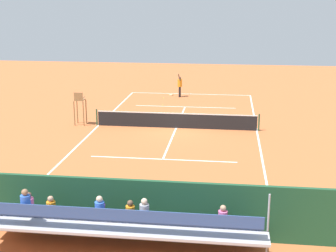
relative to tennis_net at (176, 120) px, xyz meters
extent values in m
plane|color=#BC6033|center=(0.00, 0.00, -0.50)|extent=(60.00, 60.00, 0.00)
cube|color=white|center=(0.00, -11.00, -0.50)|extent=(10.00, 0.10, 0.01)
cube|color=white|center=(0.00, 11.00, -0.50)|extent=(10.00, 0.10, 0.01)
cube|color=white|center=(-5.00, 0.00, -0.50)|extent=(0.10, 22.00, 0.01)
cube|color=white|center=(5.00, 0.00, -0.50)|extent=(0.10, 22.00, 0.01)
cube|color=white|center=(0.00, -6.05, -0.50)|extent=(7.50, 0.10, 0.01)
cube|color=white|center=(0.00, 6.05, -0.50)|extent=(7.50, 0.10, 0.01)
cube|color=white|center=(0.00, 0.00, -0.50)|extent=(0.10, 12.10, 0.01)
cube|color=white|center=(0.00, -11.00, -0.50)|extent=(0.10, 0.30, 0.01)
cube|color=black|center=(0.00, 0.00, -0.05)|extent=(10.00, 0.02, 0.91)
cube|color=white|center=(0.00, 0.00, 0.44)|extent=(10.00, 0.04, 0.06)
cylinder|color=#2D5133|center=(-5.10, 0.00, 0.03)|extent=(0.10, 0.10, 1.07)
cylinder|color=#2D5133|center=(5.10, 0.00, 0.03)|extent=(0.10, 0.10, 1.07)
cube|color=#1E4C2D|center=(0.00, 14.00, 0.50)|extent=(18.00, 0.16, 2.00)
cube|color=#B2B2B7|center=(0.00, 14.35, -0.28)|extent=(9.00, 0.10, 0.45)
cube|color=#B2B2B7|center=(0.00, 14.70, -0.09)|extent=(9.00, 0.80, 0.08)
cube|color=#B2B2B7|center=(0.00, 14.32, -0.28)|extent=(9.00, 0.04, 0.45)
cube|color=#335193|center=(0.00, 14.80, 0.33)|extent=(8.60, 0.36, 0.04)
cube|color=#335193|center=(0.00, 14.98, 0.53)|extent=(8.60, 0.03, 0.36)
cube|color=#B2B2B7|center=(0.00, 15.50, 0.36)|extent=(9.00, 0.80, 0.08)
cube|color=#B2B2B7|center=(0.00, 15.12, 0.17)|extent=(9.00, 0.04, 0.45)
cube|color=#335193|center=(0.00, 15.60, 0.78)|extent=(8.60, 0.36, 0.04)
cube|color=#335193|center=(0.00, 15.78, 0.98)|extent=(8.60, 0.03, 0.36)
cube|color=#B2B2B7|center=(0.00, 16.30, 0.81)|extent=(9.00, 0.80, 0.08)
cube|color=#B2B2B7|center=(0.00, 15.92, 0.62)|extent=(9.00, 0.04, 0.45)
cube|color=#335193|center=(0.00, 16.40, 1.23)|extent=(8.60, 0.36, 0.04)
cube|color=#335193|center=(0.00, 16.58, 1.43)|extent=(8.60, 0.03, 0.36)
cylinder|color=#B2B2B7|center=(-4.50, 15.50, 0.67)|extent=(0.06, 0.06, 2.35)
cube|color=#2D2D33|center=(2.95, 15.43, 0.82)|extent=(0.32, 0.40, 0.12)
cylinder|color=pink|center=(2.95, 15.55, 1.10)|extent=(0.30, 0.30, 0.45)
sphere|color=brown|center=(2.95, 15.55, 1.43)|extent=(0.20, 0.20, 0.20)
cube|color=#2D2D33|center=(-3.15, 14.63, 0.37)|extent=(0.32, 0.40, 0.12)
cylinder|color=pink|center=(-3.15, 14.75, 0.65)|extent=(0.30, 0.30, 0.45)
sphere|color=tan|center=(-3.15, 14.75, 0.98)|extent=(0.20, 0.20, 0.20)
cube|color=#2D2D33|center=(2.56, 14.63, 0.37)|extent=(0.32, 0.40, 0.12)
cylinder|color=orange|center=(2.56, 14.75, 0.65)|extent=(0.30, 0.30, 0.45)
sphere|color=tan|center=(2.56, 14.75, 0.98)|extent=(0.20, 0.20, 0.20)
cube|color=#2D2D33|center=(0.66, 15.43, 0.82)|extent=(0.32, 0.40, 0.12)
cylinder|color=blue|center=(0.66, 15.55, 1.10)|extent=(0.30, 0.30, 0.45)
sphere|color=beige|center=(0.66, 15.55, 1.43)|extent=(0.20, 0.20, 0.20)
cube|color=#2D2D33|center=(-0.14, 14.63, 0.37)|extent=(0.32, 0.40, 0.12)
cylinder|color=orange|center=(-0.14, 14.75, 0.65)|extent=(0.30, 0.30, 0.45)
sphere|color=brown|center=(-0.14, 14.75, 0.98)|extent=(0.20, 0.20, 0.20)
cube|color=#2D2D33|center=(2.69, 16.23, 1.27)|extent=(0.32, 0.40, 0.12)
cylinder|color=blue|center=(2.69, 16.35, 1.55)|extent=(0.30, 0.30, 0.45)
sphere|color=#8C6647|center=(2.69, 16.35, 1.88)|extent=(0.20, 0.20, 0.20)
cube|color=#2D2D33|center=(0.85, 14.63, 0.37)|extent=(0.32, 0.40, 0.12)
cylinder|color=purple|center=(0.85, 14.75, 0.65)|extent=(0.30, 0.30, 0.45)
sphere|color=tan|center=(0.85, 14.75, 0.98)|extent=(0.20, 0.20, 0.20)
cube|color=#2D2D33|center=(-0.75, 15.43, 0.82)|extent=(0.32, 0.40, 0.12)
cylinder|color=#9399A3|center=(-0.75, 15.55, 1.10)|extent=(0.30, 0.30, 0.45)
sphere|color=beige|center=(-0.75, 15.55, 1.43)|extent=(0.20, 0.20, 0.20)
cylinder|color=olive|center=(5.90, -0.38, 0.30)|extent=(0.07, 0.07, 1.60)
cylinder|color=olive|center=(6.50, -0.38, 0.30)|extent=(0.07, 0.07, 1.60)
cylinder|color=olive|center=(5.90, 0.22, 0.30)|extent=(0.07, 0.07, 1.60)
cylinder|color=olive|center=(6.50, 0.22, 0.30)|extent=(0.07, 0.07, 1.60)
cube|color=olive|center=(6.20, -0.08, 1.13)|extent=(0.56, 0.56, 0.06)
cube|color=olive|center=(6.20, 0.16, 1.40)|extent=(0.56, 0.06, 0.48)
cube|color=olive|center=(5.94, -0.08, 1.28)|extent=(0.04, 0.48, 0.04)
cube|color=olive|center=(6.46, -0.08, 1.28)|extent=(0.04, 0.48, 0.04)
cube|color=#234C2D|center=(-1.81, 13.20, -0.05)|extent=(1.80, 0.40, 0.05)
cylinder|color=#234C2D|center=(-2.56, 13.20, -0.28)|extent=(0.06, 0.06, 0.45)
cylinder|color=#234C2D|center=(-1.06, 13.20, -0.28)|extent=(0.06, 0.06, 0.45)
cube|color=#234C2D|center=(-1.81, 13.38, 0.25)|extent=(1.80, 0.04, 0.36)
cube|color=black|center=(0.08, 13.40, -0.32)|extent=(0.90, 0.36, 0.36)
cylinder|color=black|center=(0.78, -9.80, -0.08)|extent=(0.14, 0.14, 0.85)
cylinder|color=black|center=(0.80, -9.59, -0.08)|extent=(0.14, 0.14, 0.85)
cylinder|color=orange|center=(0.79, -9.69, 0.65)|extent=(0.39, 0.39, 0.60)
sphere|color=brown|center=(0.79, -9.69, 1.06)|extent=(0.22, 0.22, 0.22)
cylinder|color=brown|center=(0.81, -9.48, 1.15)|extent=(0.26, 0.11, 0.55)
cylinder|color=brown|center=(0.77, -9.91, 0.68)|extent=(0.10, 0.10, 0.50)
cylinder|color=black|center=(1.46, -10.18, -0.49)|extent=(0.21, 0.23, 0.03)
torus|color=#D8CC4C|center=(1.64, -10.38, -0.49)|extent=(0.43, 0.43, 0.02)
cylinder|color=white|center=(1.64, -10.38, -0.49)|extent=(0.25, 0.25, 0.00)
sphere|color=#CCDB33|center=(1.72, -6.23, -0.47)|extent=(0.07, 0.07, 0.07)
sphere|color=#CCDB33|center=(2.01, -8.91, -0.47)|extent=(0.07, 0.07, 0.07)
camera|label=1|loc=(-3.20, 28.89, 7.47)|focal=51.37mm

